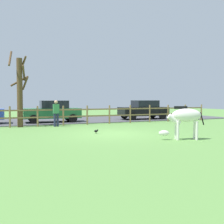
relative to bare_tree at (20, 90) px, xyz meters
The scene contains 9 objects.
ground_plane 6.90m from the bare_tree, 52.68° to the right, with size 60.00×60.00×0.00m, color #5B8C42.
parking_asphalt 6.14m from the bare_tree, 46.20° to the left, with size 28.00×7.40×0.05m, color #47474C.
paddock_fence 3.77m from the bare_tree, ahead, with size 21.07×0.11×1.28m.
bare_tree is the anchor object (origin of this frame).
zebra 10.18m from the bare_tree, 53.70° to the right, with size 1.86×0.94×1.41m.
crow_on_grass 6.16m from the bare_tree, 55.83° to the right, with size 0.21×0.10×0.20m.
parked_car_black 10.28m from the bare_tree, 12.62° to the left, with size 4.09×2.06×1.56m.
parked_car_green 3.55m from the bare_tree, 43.01° to the left, with size 4.06×2.01×1.56m.
visitor_near_fence 2.57m from the bare_tree, 16.00° to the right, with size 0.36×0.22×1.64m.
Camera 1 is at (-5.13, -12.01, 1.69)m, focal length 42.75 mm.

